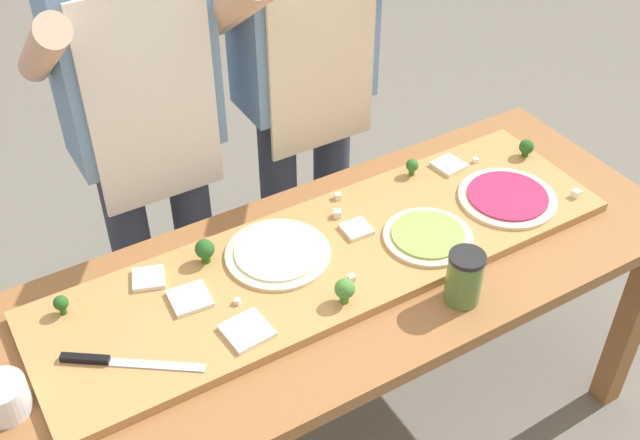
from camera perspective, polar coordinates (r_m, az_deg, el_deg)
name	(u,v)px	position (r m, az deg, el deg)	size (l,w,h in m)	color
prep_table	(343,295)	(2.07, 1.69, -5.49)	(1.84, 0.72, 0.76)	brown
cutting_board	(330,257)	(2.01, 0.74, -2.74)	(1.54, 0.44, 0.03)	#B27F47
chefs_knife	(112,361)	(1.80, -14.98, -9.94)	(0.27, 0.20, 0.02)	#B7BABF
pizza_whole_pesto_green	(428,236)	(2.06, 7.89, -1.17)	(0.24, 0.24, 0.02)	beige
pizza_whole_cheese_artichoke	(278,253)	(1.99, -3.10, -2.44)	(0.27, 0.27, 0.02)	beige
pizza_whole_beet_magenta	(507,197)	(2.23, 13.54, 1.63)	(0.27, 0.27, 0.02)	beige
pizza_slice_near_left	(148,278)	(1.97, -12.44, -4.19)	(0.08, 0.08, 0.01)	silver
pizza_slice_center	(247,331)	(1.81, -5.36, -8.07)	(0.10, 0.10, 0.01)	silver
pizza_slice_near_right	(190,298)	(1.90, -9.49, -5.68)	(0.09, 0.09, 0.01)	silver
pizza_slice_far_left	(356,229)	(2.06, 2.68, -0.67)	(0.07, 0.07, 0.01)	silver
pizza_slice_far_right	(449,165)	(2.32, 9.39, 3.97)	(0.08, 0.08, 0.01)	silver
broccoli_floret_back_mid	(61,304)	(1.92, -18.41, -5.82)	(0.04, 0.04, 0.05)	#2C5915
broccoli_floret_front_right	(526,147)	(2.40, 14.86, 5.17)	(0.04, 0.04, 0.06)	#2C5915
broccoli_floret_center_right	(205,250)	(1.97, -8.42, -2.16)	(0.05, 0.05, 0.07)	#2C5915
broccoli_floret_center_left	(345,289)	(1.85, 1.82, -5.10)	(0.05, 0.05, 0.07)	#487A23
broccoli_floret_back_left	(412,166)	(2.26, 6.76, 3.95)	(0.04, 0.04, 0.05)	#366618
cheese_crumble_a	(476,160)	(2.35, 11.31, 4.31)	(0.01, 0.01, 0.01)	white
cheese_crumble_b	(237,300)	(1.88, -6.12, -5.86)	(0.01, 0.01, 0.01)	white
cheese_crumble_c	(351,278)	(1.92, 2.32, -4.26)	(0.02, 0.02, 0.02)	silver
cheese_crumble_d	(338,196)	(2.17, 1.31, 1.76)	(0.02, 0.02, 0.02)	silver
cheese_crumble_e	(337,214)	(2.10, 1.27, 0.47)	(0.02, 0.02, 0.02)	silver
cheese_crumble_f	(576,193)	(2.29, 18.24, 1.86)	(0.02, 0.02, 0.02)	white
flour_cup	(4,399)	(1.80, -22.10, -12.03)	(0.11, 0.11, 0.08)	white
sauce_jar	(464,278)	(1.90, 10.51, -4.17)	(0.09, 0.09, 0.14)	#517033
cook_left	(144,116)	(2.17, -12.76, 7.40)	(0.54, 0.39, 1.67)	#333847
cook_right	(305,70)	(2.34, -1.08, 10.94)	(0.54, 0.39, 1.67)	#333847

